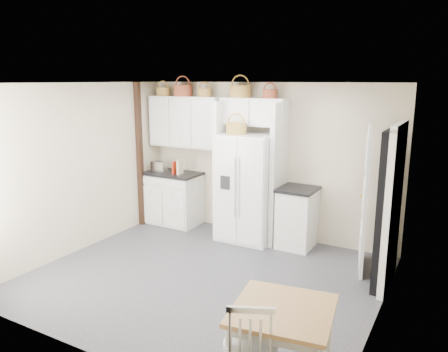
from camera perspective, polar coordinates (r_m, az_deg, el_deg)
The scene contains 28 objects.
floor at distance 6.14m, azimuth -2.54°, elevation -13.04°, with size 4.50×4.50×0.00m, color #2C2B32.
ceiling at distance 5.54m, azimuth -2.81°, elevation 12.03°, with size 4.50×4.50×0.00m, color white.
wall_back at distance 7.43m, azimuth 5.50°, elevation 2.03°, with size 4.50×4.50×0.00m, color beige.
wall_left at distance 7.12m, azimuth -18.24°, elevation 0.99°, with size 4.00×4.00×0.00m, color beige.
wall_right at distance 4.93m, azimuth 20.19°, elevation -4.11°, with size 4.00×4.00×0.00m, color beige.
refrigerator at distance 7.24m, azimuth 3.13°, elevation -1.52°, with size 0.92×0.74×1.78m, color white.
base_cab_left at distance 8.21m, azimuth -6.66°, elevation -2.96°, with size 1.00×0.63×0.93m, color beige.
base_cab_right at distance 7.12m, azimuth 9.55°, elevation -5.50°, with size 0.53×0.64×0.93m, color beige.
dining_table at distance 4.16m, azimuth 7.55°, elevation -21.01°, with size 0.85×0.85×0.71m, color olive.
windsor_chair at distance 3.92m, azimuth 3.49°, elevation -21.18°, with size 0.46×0.42×0.95m, color beige.
counter_left at distance 8.10m, azimuth -6.74°, elevation 0.35°, with size 1.05×0.68×0.04m, color black.
counter_right at distance 6.98m, azimuth 9.69°, elevation -1.69°, with size 0.57×0.68×0.04m, color black.
toaster at distance 8.13m, azimuth -8.45°, elevation 1.21°, with size 0.28×0.16×0.20m, color silver.
cookbook_red at distance 7.94m, azimuth -6.45°, elevation 1.11°, with size 0.03×0.15×0.23m, color #A9220B.
cookbook_cream at distance 7.87m, azimuth -5.76°, elevation 1.15°, with size 0.04×0.17×0.26m, color beige.
basket_upper_a at distance 8.18m, azimuth -7.93°, elevation 10.86°, with size 0.26×0.26×0.15m, color brown.
basket_upper_b at distance 7.92m, azimuth -5.40°, elevation 11.06°, with size 0.35×0.35×0.20m, color brown.
basket_upper_c at distance 7.68m, azimuth -2.55°, elevation 10.83°, with size 0.25×0.25×0.14m, color brown.
basket_bridge_a at distance 7.34m, azimuth 2.13°, elevation 11.00°, with size 0.37×0.37×0.21m, color brown.
basket_bridge_b at distance 7.11m, azimuth 5.99°, elevation 10.62°, with size 0.24×0.24×0.14m, color brown.
basket_fridge_a at distance 7.06m, azimuth 1.61°, elevation 6.21°, with size 0.34×0.34×0.18m, color brown.
upper_cabinet at distance 7.92m, azimuth -4.96°, elevation 7.07°, with size 1.40×0.34×0.90m, color beige.
bridge_cabinet at distance 7.24m, azimuth 3.99°, elevation 8.36°, with size 1.12×0.34×0.45m, color beige.
fridge_panel_left at distance 7.49m, azimuth -0.08°, elevation 0.99°, with size 0.08×0.60×2.30m, color beige.
fridge_panel_right at distance 7.05m, azimuth 7.16°, elevation 0.18°, with size 0.08×0.60×2.30m, color beige.
trim_post at distance 8.04m, azimuth -10.95°, elevation 2.66°, with size 0.09×0.09×2.60m, color black.
doorway_void at distance 5.97m, azimuth 20.72°, elevation -4.06°, with size 0.18×0.85×2.05m, color black.
door_slab at distance 6.35m, azimuth 17.99°, elevation -2.90°, with size 0.80×0.04×2.05m, color white.
Camera 1 is at (2.93, -4.70, 2.65)m, focal length 35.00 mm.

